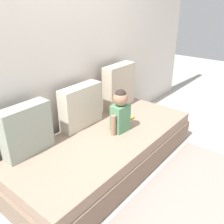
% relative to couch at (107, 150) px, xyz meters
% --- Properties ---
extents(ground_plane, '(12.00, 12.00, 0.00)m').
position_rel_couch_xyz_m(ground_plane, '(0.00, 0.00, -0.19)').
color(ground_plane, '#B2ADA3').
extents(back_wall, '(5.48, 0.10, 2.49)m').
position_rel_couch_xyz_m(back_wall, '(0.00, 0.61, 1.06)').
color(back_wall, silver).
rests_on(back_wall, ground).
extents(couch, '(2.28, 0.96, 0.38)m').
position_rel_couch_xyz_m(couch, '(0.00, 0.00, 0.00)').
color(couch, '#826C5B').
rests_on(couch, ground).
extents(throw_pillow_left, '(0.48, 0.16, 0.49)m').
position_rel_couch_xyz_m(throw_pillow_left, '(-0.71, 0.38, 0.44)').
color(throw_pillow_left, '#99A393').
rests_on(throw_pillow_left, couch).
extents(throw_pillow_center, '(0.54, 0.16, 0.48)m').
position_rel_couch_xyz_m(throw_pillow_center, '(0.00, 0.38, 0.43)').
color(throw_pillow_center, beige).
rests_on(throw_pillow_center, couch).
extents(throw_pillow_right, '(0.50, 0.16, 0.58)m').
position_rel_couch_xyz_m(throw_pillow_right, '(0.71, 0.38, 0.48)').
color(throw_pillow_right, '#C1B29E').
rests_on(throw_pillow_right, couch).
extents(toddler, '(0.30, 0.16, 0.49)m').
position_rel_couch_xyz_m(toddler, '(0.18, -0.04, 0.44)').
color(toddler, '#568E66').
rests_on(toddler, couch).
extents(banana, '(0.18, 0.09, 0.04)m').
position_rel_couch_xyz_m(banana, '(0.46, 0.03, 0.21)').
color(banana, yellow).
rests_on(banana, couch).
extents(floor_rug, '(2.05, 1.00, 0.01)m').
position_rel_couch_xyz_m(floor_rug, '(0.00, -1.03, -0.18)').
color(floor_rug, tan).
rests_on(floor_rug, ground).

